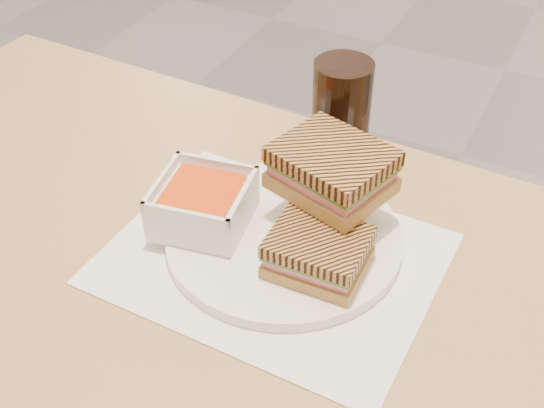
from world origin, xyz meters
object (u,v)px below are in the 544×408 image
at_px(main_table, 196,323).
at_px(panini_lower, 318,252).
at_px(plate, 284,238).
at_px(cola_glass, 340,120).
at_px(soup_bowl, 203,205).

height_order(main_table, panini_lower, panini_lower).
relative_size(plate, cola_glass, 1.75).
bearing_deg(plate, main_table, -138.36).
xyz_separation_m(plate, cola_glass, (-0.00, 0.17, 0.07)).
bearing_deg(plate, soup_bowl, -165.99).
distance_m(plate, panini_lower, 0.08).
distance_m(soup_bowl, cola_glass, 0.22).
xyz_separation_m(main_table, plate, (0.09, 0.08, 0.12)).
bearing_deg(panini_lower, main_table, -163.96).
height_order(main_table, soup_bowl, soup_bowl).
bearing_deg(main_table, soup_bowl, 100.94).
height_order(plate, panini_lower, panini_lower).
distance_m(main_table, plate, 0.17).
bearing_deg(main_table, plate, 41.64).
xyz_separation_m(main_table, cola_glass, (0.09, 0.25, 0.20)).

